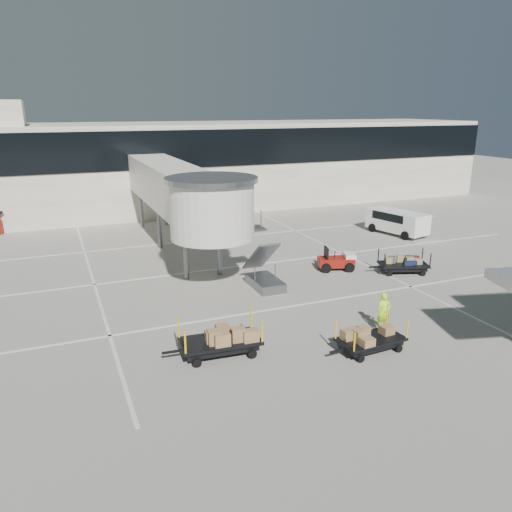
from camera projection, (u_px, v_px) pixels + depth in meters
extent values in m
plane|color=#B5AEA2|center=(335.00, 317.00, 23.36)|extent=(140.00, 140.00, 0.00)
cube|color=silver|center=(314.00, 302.00, 25.13)|extent=(40.00, 0.15, 0.02)
cube|color=silver|center=(260.00, 264.00, 31.32)|extent=(40.00, 0.15, 0.02)
cube|color=silver|center=(224.00, 238.00, 37.52)|extent=(40.00, 0.15, 0.02)
cube|color=silver|center=(334.00, 250.00, 34.41)|extent=(0.15, 30.00, 0.02)
cube|color=silver|center=(93.00, 279.00, 28.54)|extent=(0.15, 30.00, 0.02)
cube|color=white|center=(177.00, 165.00, 48.77)|extent=(64.00, 12.00, 8.00)
cube|color=black|center=(193.00, 149.00, 42.84)|extent=(64.00, 0.12, 3.20)
cube|color=silver|center=(172.00, 186.00, 33.94)|extent=(3.00, 18.00, 2.80)
cylinder|color=silver|center=(212.00, 210.00, 25.97)|extent=(4.40, 4.40, 3.00)
cylinder|color=slate|center=(211.00, 179.00, 25.51)|extent=(4.80, 4.80, 0.25)
cylinder|color=slate|center=(186.00, 255.00, 28.19)|extent=(0.28, 0.28, 2.90)
cylinder|color=slate|center=(219.00, 251.00, 28.93)|extent=(0.28, 0.28, 2.90)
cylinder|color=slate|center=(160.00, 228.00, 34.39)|extent=(0.28, 0.28, 2.90)
cylinder|color=slate|center=(188.00, 225.00, 35.12)|extent=(0.28, 0.28, 2.90)
cylinder|color=slate|center=(142.00, 210.00, 40.59)|extent=(0.28, 0.28, 2.90)
cylinder|color=slate|center=(166.00, 208.00, 41.32)|extent=(0.28, 0.28, 2.90)
cube|color=slate|center=(265.00, 283.00, 27.20)|extent=(1.40, 2.60, 0.50)
cube|color=slate|center=(261.00, 256.00, 27.34)|extent=(1.20, 2.60, 2.06)
cube|color=slate|center=(251.00, 229.00, 28.23)|extent=(1.40, 1.20, 0.12)
cube|color=maroon|center=(336.00, 262.00, 30.11)|extent=(2.33, 1.61, 0.53)
cube|color=white|center=(349.00, 256.00, 30.07)|extent=(0.88, 1.11, 0.31)
cube|color=black|center=(326.00, 254.00, 29.90)|extent=(0.37, 0.88, 0.80)
cylinder|color=black|center=(326.00, 268.00, 29.56)|extent=(0.61, 0.38, 0.57)
cylinder|color=black|center=(322.00, 262.00, 30.65)|extent=(0.61, 0.38, 0.57)
cylinder|color=black|center=(350.00, 268.00, 29.67)|extent=(0.61, 0.38, 0.57)
cylinder|color=black|center=(345.00, 262.00, 30.77)|extent=(0.61, 0.38, 0.57)
cube|color=black|center=(403.00, 264.00, 29.51)|extent=(3.11, 2.27, 0.11)
cube|color=black|center=(403.00, 267.00, 29.56)|extent=(2.78, 1.98, 0.23)
cube|color=black|center=(374.00, 267.00, 29.48)|extent=(0.64, 0.29, 0.07)
cylinder|color=black|center=(390.00, 274.00, 28.97)|extent=(0.34, 0.23, 0.32)
cylinder|color=black|center=(383.00, 267.00, 30.17)|extent=(0.34, 0.23, 0.32)
cylinder|color=black|center=(423.00, 273.00, 29.05)|extent=(0.34, 0.23, 0.32)
cylinder|color=black|center=(415.00, 267.00, 30.26)|extent=(0.34, 0.23, 0.32)
cylinder|color=black|center=(385.00, 261.00, 28.73)|extent=(0.07, 0.07, 0.84)
cylinder|color=black|center=(378.00, 255.00, 29.94)|extent=(0.07, 0.07, 0.84)
cylinder|color=black|center=(430.00, 260.00, 28.85)|extent=(0.07, 0.07, 0.84)
cylinder|color=black|center=(422.00, 254.00, 30.05)|extent=(0.07, 0.07, 0.84)
cube|color=#424246|center=(401.00, 261.00, 29.32)|extent=(0.46, 0.41, 0.40)
cube|color=#948651|center=(411.00, 260.00, 29.56)|extent=(0.57, 0.46, 0.36)
cube|color=#424246|center=(398.00, 261.00, 29.42)|extent=(0.46, 0.46, 0.34)
cube|color=#121A38|center=(411.00, 259.00, 29.91)|extent=(0.58, 0.48, 0.27)
cube|color=#424246|center=(402.00, 260.00, 29.71)|extent=(0.57, 0.42, 0.32)
cube|color=#948651|center=(387.00, 259.00, 29.68)|extent=(0.45, 0.44, 0.37)
cube|color=#948651|center=(398.00, 259.00, 29.75)|extent=(0.41, 0.40, 0.34)
cube|color=#121A38|center=(405.00, 260.00, 29.82)|extent=(0.52, 0.38, 0.24)
cube|color=#121A38|center=(400.00, 260.00, 29.58)|extent=(0.59, 0.48, 0.39)
cube|color=#948651|center=(406.00, 260.00, 29.65)|extent=(0.55, 0.40, 0.28)
cube|color=black|center=(371.00, 339.00, 20.04)|extent=(2.78, 1.52, 0.11)
cube|color=black|center=(371.00, 343.00, 20.08)|extent=(2.50, 1.30, 0.23)
cube|color=black|center=(336.00, 351.00, 19.37)|extent=(0.63, 0.11, 0.07)
cylinder|color=black|center=(361.00, 359.00, 19.21)|extent=(0.31, 0.15, 0.31)
cylinder|color=black|center=(342.00, 346.00, 20.26)|extent=(0.31, 0.15, 0.31)
cylinder|color=black|center=(399.00, 349.00, 20.01)|extent=(0.31, 0.15, 0.31)
cylinder|color=black|center=(379.00, 337.00, 21.06)|extent=(0.31, 0.15, 0.31)
cylinder|color=yellow|center=(354.00, 343.00, 18.85)|extent=(0.06, 0.06, 0.81)
cylinder|color=yellow|center=(336.00, 330.00, 19.89)|extent=(0.06, 0.06, 0.81)
cylinder|color=yellow|center=(407.00, 330.00, 19.94)|extent=(0.06, 0.06, 0.81)
cylinder|color=yellow|center=(387.00, 319.00, 20.99)|extent=(0.06, 0.06, 0.81)
cube|color=olive|center=(367.00, 332.00, 20.16)|extent=(0.57, 0.49, 0.33)
cube|color=olive|center=(351.00, 335.00, 19.75)|extent=(0.40, 0.41, 0.45)
cube|color=olive|center=(349.00, 333.00, 19.97)|extent=(0.42, 0.34, 0.44)
cube|color=olive|center=(391.00, 331.00, 20.11)|extent=(0.44, 0.51, 0.49)
cube|color=olive|center=(365.00, 337.00, 19.61)|extent=(0.57, 0.49, 0.43)
cube|color=olive|center=(384.00, 328.00, 20.55)|extent=(0.51, 0.52, 0.33)
cube|color=olive|center=(391.00, 330.00, 20.27)|extent=(0.46, 0.43, 0.40)
cube|color=olive|center=(361.00, 337.00, 19.80)|extent=(0.41, 0.49, 0.32)
cube|color=olive|center=(383.00, 327.00, 20.62)|extent=(0.53, 0.47, 0.34)
cube|color=black|center=(220.00, 341.00, 19.71)|extent=(3.25, 1.78, 0.13)
cube|color=black|center=(220.00, 345.00, 19.76)|extent=(2.92, 1.53, 0.26)
cube|color=black|center=(171.00, 352.00, 19.16)|extent=(0.74, 0.13, 0.08)
cylinder|color=black|center=(197.00, 363.00, 18.85)|extent=(0.37, 0.17, 0.36)
cylinder|color=black|center=(190.00, 346.00, 20.13)|extent=(0.37, 0.17, 0.36)
cylinder|color=black|center=(252.00, 354.00, 19.52)|extent=(0.37, 0.17, 0.36)
cylinder|color=black|center=(242.00, 339.00, 20.80)|extent=(0.37, 0.17, 0.36)
cylinder|color=yellow|center=(185.00, 343.00, 18.47)|extent=(0.07, 0.07, 0.94)
cylinder|color=yellow|center=(178.00, 328.00, 19.76)|extent=(0.07, 0.07, 0.94)
cylinder|color=yellow|center=(262.00, 332.00, 19.39)|extent=(0.07, 0.07, 0.94)
cylinder|color=yellow|center=(251.00, 318.00, 20.68)|extent=(0.07, 0.07, 0.94)
cube|color=olive|center=(201.00, 333.00, 19.65)|extent=(0.52, 0.48, 0.52)
cube|color=olive|center=(231.00, 331.00, 19.86)|extent=(0.51, 0.55, 0.50)
cube|color=olive|center=(230.00, 329.00, 20.01)|extent=(0.63, 0.54, 0.55)
cube|color=olive|center=(208.00, 337.00, 19.29)|extent=(0.67, 0.61, 0.57)
cube|color=olive|center=(204.00, 342.00, 18.96)|extent=(0.62, 0.41, 0.47)
cube|color=olive|center=(239.00, 336.00, 19.58)|extent=(0.45, 0.54, 0.37)
imported|color=#B9FE1A|center=(384.00, 312.00, 21.77)|extent=(0.66, 0.46, 1.75)
cube|color=white|center=(397.00, 221.00, 38.41)|extent=(2.98, 5.05, 1.53)
cube|color=white|center=(376.00, 220.00, 40.13)|extent=(1.90, 0.95, 0.89)
cube|color=black|center=(396.00, 215.00, 38.45)|extent=(2.58, 3.33, 0.61)
cylinder|color=black|center=(405.00, 236.00, 36.86)|extent=(0.39, 0.71, 0.67)
cylinder|color=black|center=(421.00, 232.00, 37.91)|extent=(0.39, 0.71, 0.67)
cylinder|color=black|center=(373.00, 228.00, 39.30)|extent=(0.39, 0.71, 0.67)
cylinder|color=black|center=(388.00, 224.00, 40.36)|extent=(0.39, 0.71, 0.67)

